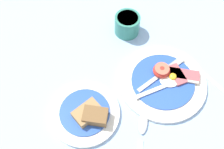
# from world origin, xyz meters

# --- Properties ---
(ground_plane) EXTENTS (3.00, 3.00, 0.00)m
(ground_plane) POSITION_xyz_m (0.00, 0.00, 0.00)
(ground_plane) COLOR #93B2DB
(breakfast_plate) EXTENTS (0.26, 0.26, 0.04)m
(breakfast_plate) POSITION_xyz_m (0.06, 0.02, 0.01)
(breakfast_plate) COLOR silver
(breakfast_plate) RESTS_ON ground_plane
(bread_plate) EXTENTS (0.20, 0.20, 0.05)m
(bread_plate) POSITION_xyz_m (-0.19, 0.03, 0.01)
(bread_plate) COLOR silver
(bread_plate) RESTS_ON ground_plane
(sugar_cup) EXTENTS (0.08, 0.08, 0.07)m
(sugar_cup) POSITION_xyz_m (0.07, 0.24, 0.04)
(sugar_cup) COLOR #337F6B
(sugar_cup) RESTS_ON ground_plane
(teaspoon_near_cup) EXTENTS (0.13, 0.16, 0.01)m
(teaspoon_near_cup) POSITION_xyz_m (-0.08, -0.09, 0.01)
(teaspoon_near_cup) COLOR silver
(teaspoon_near_cup) RESTS_ON ground_plane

